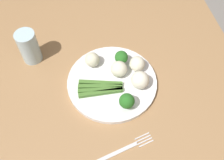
{
  "coord_description": "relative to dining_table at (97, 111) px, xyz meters",
  "views": [
    {
      "loc": [
        0.39,
        -0.02,
        1.44
      ],
      "look_at": [
        -0.04,
        0.06,
        0.77
      ],
      "focal_mm": 41.67,
      "sensor_mm": 36.0,
      "label": 1
    }
  ],
  "objects": [
    {
      "name": "cauliflower_near_center",
      "position": [
        -0.11,
        0.01,
        0.13
      ],
      "size": [
        0.05,
        0.05,
        0.05
      ],
      "primitive_type": "sphere",
      "color": "beige",
      "rests_on": "plate"
    },
    {
      "name": "water_glass",
      "position": [
        -0.19,
        -0.18,
        0.15
      ],
      "size": [
        0.06,
        0.06,
        0.11
      ],
      "primitive_type": "cylinder",
      "color": "silver",
      "rests_on": "dining_table"
    },
    {
      "name": "fork",
      "position": [
        0.17,
        0.06,
        0.09
      ],
      "size": [
        0.06,
        0.16,
        0.0
      ],
      "rotation": [
        0.0,
        0.0,
        1.82
      ],
      "color": "silver",
      "rests_on": "dining_table"
    },
    {
      "name": "broccoli_front",
      "position": [
        -0.1,
        0.1,
        0.13
      ],
      "size": [
        0.04,
        0.04,
        0.05
      ],
      "color": "#568E33",
      "rests_on": "plate"
    },
    {
      "name": "cauliflower_back_right",
      "position": [
        -0.01,
        0.14,
        0.13
      ],
      "size": [
        0.06,
        0.06,
        0.06
      ],
      "primitive_type": "sphere",
      "color": "white",
      "rests_on": "plate"
    },
    {
      "name": "cauliflower_outer_edge",
      "position": [
        -0.07,
        0.15,
        0.13
      ],
      "size": [
        0.05,
        0.05,
        0.05
      ],
      "primitive_type": "sphere",
      "color": "silver",
      "rests_on": "plate"
    },
    {
      "name": "broccoli_back",
      "position": [
        0.06,
        0.08,
        0.14
      ],
      "size": [
        0.04,
        0.04,
        0.05
      ],
      "color": "#568E33",
      "rests_on": "plate"
    },
    {
      "name": "plate",
      "position": [
        -0.04,
        0.06,
        0.1
      ],
      "size": [
        0.28,
        0.28,
        0.01
      ],
      "primitive_type": "cylinder",
      "color": "white",
      "rests_on": "dining_table"
    },
    {
      "name": "dining_table",
      "position": [
        0.0,
        0.0,
        0.0
      ],
      "size": [
        1.49,
        1.0,
        0.75
      ],
      "color": "#9E754C",
      "rests_on": "ground_plane"
    },
    {
      "name": "asparagus_bundle",
      "position": [
        -0.02,
        0.02,
        0.11
      ],
      "size": [
        0.07,
        0.14,
        0.01
      ],
      "rotation": [
        0.0,
        0.0,
        4.56
      ],
      "color": "#47752D",
      "rests_on": "plate"
    },
    {
      "name": "cauliflower_right",
      "position": [
        -0.06,
        0.09,
        0.13
      ],
      "size": [
        0.05,
        0.05,
        0.05
      ],
      "primitive_type": "sphere",
      "color": "silver",
      "rests_on": "plate"
    }
  ]
}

